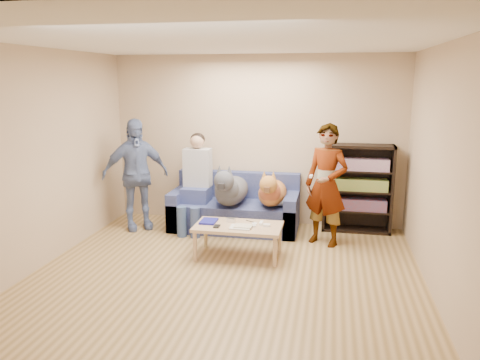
% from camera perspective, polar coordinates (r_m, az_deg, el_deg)
% --- Properties ---
extents(ground, '(5.00, 5.00, 0.00)m').
position_cam_1_polar(ground, '(5.25, -2.61, -12.98)').
color(ground, olive).
rests_on(ground, ground).
extents(ceiling, '(5.00, 5.00, 0.00)m').
position_cam_1_polar(ceiling, '(4.76, -2.93, 16.63)').
color(ceiling, white).
rests_on(ceiling, ground).
extents(wall_back, '(4.50, 0.00, 4.50)m').
position_cam_1_polar(wall_back, '(7.26, 2.00, 4.84)').
color(wall_back, tan).
rests_on(wall_back, ground).
extents(wall_front, '(4.50, 0.00, 4.50)m').
position_cam_1_polar(wall_front, '(2.58, -16.45, -9.59)').
color(wall_front, tan).
rests_on(wall_front, ground).
extents(wall_left, '(0.00, 5.00, 5.00)m').
position_cam_1_polar(wall_left, '(5.80, -24.89, 1.83)').
color(wall_left, tan).
rests_on(wall_left, ground).
extents(wall_right, '(0.00, 5.00, 5.00)m').
position_cam_1_polar(wall_right, '(4.83, 24.14, -0.01)').
color(wall_right, tan).
rests_on(wall_right, ground).
extents(blanket, '(0.45, 0.38, 0.15)m').
position_cam_1_polar(blanket, '(6.85, 4.71, -2.41)').
color(blanket, '#A4A3A8').
rests_on(blanket, sofa).
extents(person_standing_right, '(0.72, 0.62, 1.66)m').
position_cam_1_polar(person_standing_right, '(6.41, 10.47, -0.61)').
color(person_standing_right, gray).
rests_on(person_standing_right, ground).
extents(person_standing_left, '(1.03, 0.90, 1.67)m').
position_cam_1_polar(person_standing_left, '(7.15, -12.62, 0.65)').
color(person_standing_left, '#6F80B1').
rests_on(person_standing_left, ground).
extents(held_controller, '(0.05, 0.12, 0.03)m').
position_cam_1_polar(held_controller, '(6.19, 8.64, 0.45)').
color(held_controller, white).
rests_on(held_controller, person_standing_right).
extents(notebook_blue, '(0.20, 0.26, 0.03)m').
position_cam_1_polar(notebook_blue, '(6.08, -3.84, -5.04)').
color(notebook_blue, navy).
rests_on(notebook_blue, coffee_table).
extents(papers, '(0.26, 0.20, 0.02)m').
position_cam_1_polar(papers, '(5.84, 0.07, -5.78)').
color(papers, silver).
rests_on(papers, coffee_table).
extents(magazine, '(0.22, 0.17, 0.01)m').
position_cam_1_polar(magazine, '(5.85, 0.40, -5.61)').
color(magazine, beige).
rests_on(magazine, coffee_table).
extents(camera_silver, '(0.11, 0.06, 0.05)m').
position_cam_1_polar(camera_silver, '(6.07, -1.11, -4.89)').
color(camera_silver, silver).
rests_on(camera_silver, coffee_table).
extents(controller_a, '(0.04, 0.13, 0.03)m').
position_cam_1_polar(controller_a, '(5.99, 2.61, -5.26)').
color(controller_a, white).
rests_on(controller_a, coffee_table).
extents(controller_b, '(0.09, 0.06, 0.03)m').
position_cam_1_polar(controller_b, '(5.90, 3.26, -5.53)').
color(controller_b, white).
rests_on(controller_b, coffee_table).
extents(headphone_cup_a, '(0.07, 0.07, 0.02)m').
position_cam_1_polar(headphone_cup_a, '(5.89, 1.66, -5.60)').
color(headphone_cup_a, silver).
rests_on(headphone_cup_a, coffee_table).
extents(headphone_cup_b, '(0.07, 0.07, 0.02)m').
position_cam_1_polar(headphone_cup_b, '(5.96, 1.79, -5.37)').
color(headphone_cup_b, white).
rests_on(headphone_cup_b, coffee_table).
extents(pen_orange, '(0.13, 0.06, 0.01)m').
position_cam_1_polar(pen_orange, '(5.80, -0.73, -5.95)').
color(pen_orange, orange).
rests_on(pen_orange, coffee_table).
extents(pen_black, '(0.13, 0.08, 0.01)m').
position_cam_1_polar(pen_black, '(6.09, 1.23, -5.05)').
color(pen_black, black).
rests_on(pen_black, coffee_table).
extents(wallet, '(0.07, 0.12, 0.02)m').
position_cam_1_polar(wallet, '(5.89, -2.85, -5.65)').
color(wallet, black).
rests_on(wallet, coffee_table).
extents(sofa, '(1.90, 0.85, 0.82)m').
position_cam_1_polar(sofa, '(7.12, -0.57, -3.68)').
color(sofa, '#515B93').
rests_on(sofa, ground).
extents(person_seated, '(0.40, 0.73, 1.47)m').
position_cam_1_polar(person_seated, '(7.02, -5.39, 0.18)').
color(person_seated, '#39447F').
rests_on(person_seated, sofa).
extents(dog_gray, '(0.46, 1.27, 0.67)m').
position_cam_1_polar(dog_gray, '(6.79, -1.20, -1.14)').
color(dog_gray, '#4E4F59').
rests_on(dog_gray, sofa).
extents(dog_tan, '(0.41, 1.16, 0.59)m').
position_cam_1_polar(dog_tan, '(6.77, 3.89, -1.44)').
color(dog_tan, '#C76B3C').
rests_on(dog_tan, sofa).
extents(coffee_table, '(1.10, 0.60, 0.42)m').
position_cam_1_polar(coffee_table, '(5.96, -0.22, -5.95)').
color(coffee_table, tan).
rests_on(coffee_table, ground).
extents(bookshelf, '(1.00, 0.34, 1.30)m').
position_cam_1_polar(bookshelf, '(7.12, 14.15, -0.75)').
color(bookshelf, black).
rests_on(bookshelf, ground).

